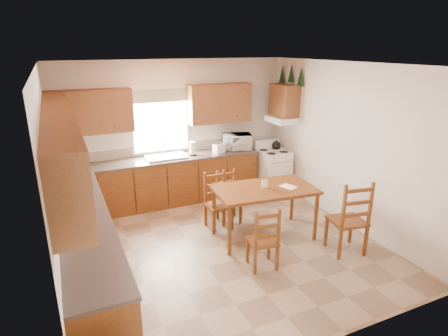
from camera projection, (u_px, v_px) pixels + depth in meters
name	position (u px, v px, depth m)	size (l,w,h in m)	color
floor	(223.00, 245.00, 5.77)	(4.50, 4.50, 0.00)	#967B60
ceiling	(223.00, 64.00, 4.92)	(4.50, 4.50, 0.00)	#9E542E
wall_left	(52.00, 185.00, 4.46)	(4.50, 4.50, 0.00)	silver
wall_right	(346.00, 145.00, 6.23)	(4.50, 4.50, 0.00)	silver
wall_back	(176.00, 131.00, 7.29)	(4.50, 4.50, 0.00)	silver
wall_front	(325.00, 229.00, 3.40)	(4.50, 4.50, 0.00)	silver
lower_cab_back	(164.00, 182.00, 7.17)	(3.75, 0.60, 0.88)	brown
lower_cab_left	(88.00, 253.00, 4.73)	(0.60, 3.60, 0.88)	brown
counter_back	(162.00, 159.00, 7.03)	(3.75, 0.63, 0.04)	#453834
counter_left	(84.00, 220.00, 4.59)	(0.63, 3.60, 0.04)	#453834
backsplash	(158.00, 150.00, 7.24)	(3.75, 0.01, 0.18)	gray
upper_cab_back_left	(90.00, 112.00, 6.38)	(1.41, 0.33, 0.75)	brown
upper_cab_back_right	(219.00, 103.00, 7.33)	(1.25, 0.33, 0.75)	brown
upper_cab_left	(61.00, 146.00, 4.24)	(0.33, 3.60, 0.75)	brown
upper_cab_stove	(284.00, 100.00, 7.42)	(0.33, 0.62, 0.62)	brown
range_hood	(281.00, 119.00, 7.52)	(0.44, 0.62, 0.12)	white
window_frame	(161.00, 122.00, 7.08)	(1.13, 0.02, 1.18)	white
window_pane	(161.00, 122.00, 7.08)	(1.05, 0.01, 1.10)	white
window_valance	(160.00, 96.00, 6.90)	(1.19, 0.01, 0.24)	#466037
sink_basin	(166.00, 157.00, 7.04)	(0.75, 0.45, 0.04)	silver
pine_decal_a	(301.00, 76.00, 7.04)	(0.22, 0.22, 0.36)	black
pine_decal_b	(291.00, 73.00, 7.31)	(0.22, 0.22, 0.36)	black
pine_decal_c	(282.00, 74.00, 7.59)	(0.22, 0.22, 0.36)	black
stove	(273.00, 172.00, 7.79)	(0.58, 0.60, 0.86)	white
coffeemaker	(76.00, 159.00, 6.37)	(0.21, 0.25, 0.36)	white
paper_towel	(192.00, 148.00, 7.18)	(0.11, 0.11, 0.27)	white
toaster	(219.00, 148.00, 7.34)	(0.22, 0.14, 0.18)	white
microwave	(237.00, 142.00, 7.58)	(0.52, 0.38, 0.31)	white
dining_table	(264.00, 212.00, 5.95)	(1.55, 0.88, 0.83)	brown
chair_near_left	(263.00, 237.00, 5.10)	(0.38, 0.36, 0.91)	brown
chair_near_right	(348.00, 216.00, 5.45)	(0.48, 0.45, 1.14)	brown
chair_far_left	(229.00, 197.00, 6.43)	(0.38, 0.36, 0.89)	brown
chair_far_right	(219.00, 202.00, 6.19)	(0.40, 0.38, 0.95)	brown
table_paper	(288.00, 187.00, 5.86)	(0.19, 0.25, 0.00)	white
table_card	(265.00, 184.00, 5.80)	(0.09, 0.02, 0.13)	white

